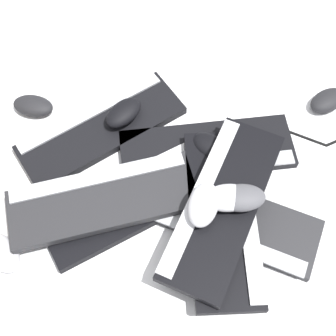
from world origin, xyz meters
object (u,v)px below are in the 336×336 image
at_px(keyboard_2, 207,150).
at_px(keyboard_5, 223,215).
at_px(mouse_0, 203,204).
at_px(mouse_2, 3,254).
at_px(keyboard_3, 101,128).
at_px(mouse_4, 241,198).
at_px(keyboard_4, 103,199).
at_px(mouse_6, 123,113).
at_px(mouse_3, 212,147).
at_px(mouse_7, 328,100).
at_px(keyboard_0, 132,201).
at_px(mouse_1, 230,197).
at_px(mouse_5, 33,106).
at_px(keyboard_6, 222,204).
at_px(keyboard_1, 224,219).

relative_size(keyboard_2, keyboard_5, 1.01).
xyz_separation_m(keyboard_2, mouse_0, (0.12, 0.15, 0.10)).
relative_size(keyboard_2, mouse_2, 4.20).
xyz_separation_m(keyboard_3, mouse_4, (-0.15, 0.39, 0.10)).
bearing_deg(mouse_2, keyboard_3, -70.12).
distance_m(keyboard_4, mouse_6, 0.25).
bearing_deg(mouse_3, mouse_7, -116.33).
xyz_separation_m(mouse_0, mouse_2, (0.42, -0.17, -0.09)).
distance_m(keyboard_2, mouse_2, 0.55).
relative_size(keyboard_0, mouse_0, 4.08).
distance_m(mouse_1, mouse_4, 0.02).
height_order(keyboard_5, mouse_2, keyboard_5).
relative_size(mouse_5, mouse_6, 1.00).
bearing_deg(keyboard_0, keyboard_4, -25.06).
xyz_separation_m(keyboard_6, mouse_0, (0.05, -0.01, 0.04)).
height_order(keyboard_4, mouse_6, mouse_6).
height_order(keyboard_3, mouse_6, mouse_6).
bearing_deg(mouse_0, mouse_7, 148.69).
height_order(keyboard_3, keyboard_4, keyboard_4).
bearing_deg(mouse_7, mouse_6, 154.37).
bearing_deg(mouse_7, keyboard_2, 172.57).
xyz_separation_m(keyboard_1, keyboard_3, (0.12, -0.38, 0.00)).
bearing_deg(keyboard_2, mouse_0, 50.70).
bearing_deg(mouse_3, mouse_0, 116.46).
distance_m(keyboard_1, mouse_1, 0.10).
distance_m(mouse_0, mouse_1, 0.06).
bearing_deg(keyboard_5, keyboard_6, -105.95).
xyz_separation_m(mouse_4, mouse_7, (-0.41, -0.13, -0.09)).
distance_m(mouse_0, mouse_7, 0.50).
bearing_deg(keyboard_4, mouse_2, -3.18).
xyz_separation_m(keyboard_1, keyboard_6, (0.00, -0.02, 0.06)).
relative_size(mouse_0, mouse_4, 1.00).
relative_size(mouse_1, mouse_2, 1.00).
bearing_deg(mouse_7, keyboard_3, 156.05).
relative_size(keyboard_4, mouse_0, 4.23).
bearing_deg(mouse_4, keyboard_2, -75.14).
height_order(keyboard_4, mouse_3, mouse_3).
xyz_separation_m(mouse_0, mouse_4, (-0.08, 0.03, 0.00)).
distance_m(mouse_2, mouse_3, 0.55).
xyz_separation_m(keyboard_5, mouse_0, (0.04, -0.03, 0.07)).
xyz_separation_m(keyboard_1, mouse_5, (0.24, -0.54, 0.01)).
bearing_deg(keyboard_0, keyboard_3, -99.75).
bearing_deg(mouse_0, mouse_6, -131.61).
relative_size(mouse_0, mouse_5, 1.00).
bearing_deg(mouse_6, mouse_5, -57.73).
bearing_deg(mouse_5, mouse_0, 156.31).
relative_size(keyboard_2, mouse_0, 4.20).
xyz_separation_m(mouse_1, mouse_6, (0.07, -0.36, -0.06)).
bearing_deg(mouse_2, mouse_1, -118.86).
bearing_deg(mouse_6, keyboard_4, 33.29).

